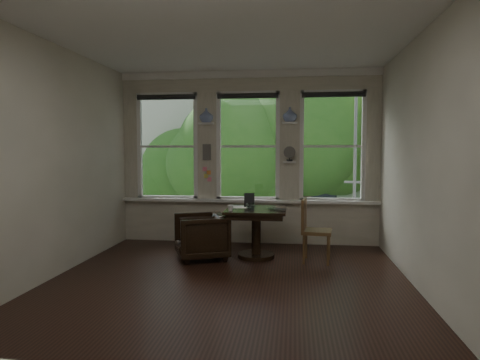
# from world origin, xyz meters

# --- Properties ---
(ground) EXTENTS (4.50, 4.50, 0.00)m
(ground) POSITION_xyz_m (0.00, 0.00, 0.00)
(ground) COLOR black
(ground) RESTS_ON ground
(ceiling) EXTENTS (4.50, 4.50, 0.00)m
(ceiling) POSITION_xyz_m (0.00, 0.00, 3.00)
(ceiling) COLOR silver
(ceiling) RESTS_ON ground
(wall_back) EXTENTS (4.50, 0.00, 4.50)m
(wall_back) POSITION_xyz_m (0.00, 2.25, 1.50)
(wall_back) COLOR beige
(wall_back) RESTS_ON ground
(wall_front) EXTENTS (4.50, 0.00, 4.50)m
(wall_front) POSITION_xyz_m (0.00, -2.25, 1.50)
(wall_front) COLOR beige
(wall_front) RESTS_ON ground
(wall_left) EXTENTS (0.00, 4.50, 4.50)m
(wall_left) POSITION_xyz_m (-2.25, 0.00, 1.50)
(wall_left) COLOR beige
(wall_left) RESTS_ON ground
(wall_right) EXTENTS (0.00, 4.50, 4.50)m
(wall_right) POSITION_xyz_m (2.25, 0.00, 1.50)
(wall_right) COLOR beige
(wall_right) RESTS_ON ground
(window_left) EXTENTS (1.10, 0.12, 1.90)m
(window_left) POSITION_xyz_m (-1.45, 2.25, 1.70)
(window_left) COLOR white
(window_left) RESTS_ON ground
(window_center) EXTENTS (1.10, 0.12, 1.90)m
(window_center) POSITION_xyz_m (0.00, 2.25, 1.70)
(window_center) COLOR white
(window_center) RESTS_ON ground
(window_right) EXTENTS (1.10, 0.12, 1.90)m
(window_right) POSITION_xyz_m (1.45, 2.25, 1.70)
(window_right) COLOR white
(window_right) RESTS_ON ground
(shelf_left) EXTENTS (0.26, 0.16, 0.03)m
(shelf_left) POSITION_xyz_m (-0.72, 2.15, 2.10)
(shelf_left) COLOR white
(shelf_left) RESTS_ON ground
(shelf_right) EXTENTS (0.26, 0.16, 0.03)m
(shelf_right) POSITION_xyz_m (0.72, 2.15, 2.10)
(shelf_right) COLOR white
(shelf_right) RESTS_ON ground
(intercom) EXTENTS (0.14, 0.06, 0.28)m
(intercom) POSITION_xyz_m (-0.72, 2.18, 1.60)
(intercom) COLOR #59544F
(intercom) RESTS_ON ground
(sticky_notes) EXTENTS (0.16, 0.01, 0.24)m
(sticky_notes) POSITION_xyz_m (-0.72, 2.19, 1.25)
(sticky_notes) COLOR pink
(sticky_notes) RESTS_ON ground
(desk_fan) EXTENTS (0.20, 0.20, 0.24)m
(desk_fan) POSITION_xyz_m (0.72, 2.13, 1.53)
(desk_fan) COLOR #59544F
(desk_fan) RESTS_ON ground
(vase_left) EXTENTS (0.24, 0.24, 0.25)m
(vase_left) POSITION_xyz_m (-0.72, 2.15, 2.24)
(vase_left) COLOR silver
(vase_left) RESTS_ON shelf_left
(vase_right) EXTENTS (0.24, 0.24, 0.25)m
(vase_right) POSITION_xyz_m (0.72, 2.15, 2.24)
(vase_right) COLOR silver
(vase_right) RESTS_ON shelf_right
(table) EXTENTS (0.90, 0.90, 0.75)m
(table) POSITION_xyz_m (0.24, 1.17, 0.38)
(table) COLOR black
(table) RESTS_ON ground
(armchair_left) EXTENTS (0.97, 0.96, 0.68)m
(armchair_left) POSITION_xyz_m (-0.57, 0.99, 0.34)
(armchair_left) COLOR black
(armchair_left) RESTS_ON ground
(cushion_red) EXTENTS (0.45, 0.45, 0.06)m
(cushion_red) POSITION_xyz_m (-0.57, 0.99, 0.45)
(cushion_red) COLOR maroon
(cushion_red) RESTS_ON armchair_left
(side_chair_right) EXTENTS (0.47, 0.47, 0.92)m
(side_chair_right) POSITION_xyz_m (1.14, 1.02, 0.46)
(side_chair_right) COLOR #4D371B
(side_chair_right) RESTS_ON ground
(laptop) EXTENTS (0.36, 0.32, 0.02)m
(laptop) POSITION_xyz_m (0.54, 1.02, 0.76)
(laptop) COLOR black
(laptop) RESTS_ON table
(mug) EXTENTS (0.12, 0.12, 0.09)m
(mug) POSITION_xyz_m (-0.11, 0.90, 0.79)
(mug) COLOR white
(mug) RESTS_ON table
(drinking_glass) EXTENTS (0.15, 0.15, 0.11)m
(drinking_glass) POSITION_xyz_m (0.17, 1.01, 0.80)
(drinking_glass) COLOR white
(drinking_glass) RESTS_ON table
(tablet) EXTENTS (0.17, 0.09, 0.22)m
(tablet) POSITION_xyz_m (0.12, 1.34, 0.86)
(tablet) COLOR black
(tablet) RESTS_ON table
(papers) EXTENTS (0.25, 0.32, 0.00)m
(papers) POSITION_xyz_m (-0.03, 1.33, 0.75)
(papers) COLOR silver
(papers) RESTS_ON table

